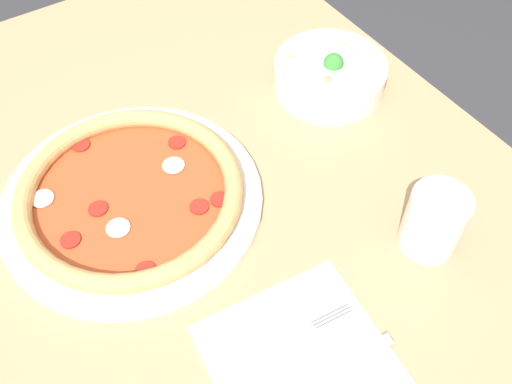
# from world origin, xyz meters

# --- Properties ---
(dining_table) EXTENTS (1.21, 0.81, 0.76)m
(dining_table) POSITION_xyz_m (0.00, 0.00, 0.65)
(dining_table) COLOR tan
(dining_table) RESTS_ON ground_plane
(pizza) EXTENTS (0.36, 0.36, 0.04)m
(pizza) POSITION_xyz_m (-0.09, -0.11, 0.78)
(pizza) COLOR white
(pizza) RESTS_ON dining_table
(bowl) EXTENTS (0.18, 0.18, 0.07)m
(bowl) POSITION_xyz_m (-0.13, 0.26, 0.79)
(bowl) COLOR white
(bowl) RESTS_ON dining_table
(napkin) EXTENTS (0.22, 0.22, 0.00)m
(napkin) POSITION_xyz_m (0.22, -0.05, 0.76)
(napkin) COLOR white
(napkin) RESTS_ON dining_table
(fork) EXTENTS (0.03, 0.18, 0.00)m
(fork) POSITION_xyz_m (0.19, -0.06, 0.77)
(fork) COLOR silver
(fork) RESTS_ON napkin
(knife) EXTENTS (0.03, 0.20, 0.01)m
(knife) POSITION_xyz_m (0.24, -0.06, 0.77)
(knife) COLOR silver
(knife) RESTS_ON napkin
(glass) EXTENTS (0.07, 0.07, 0.09)m
(glass) POSITION_xyz_m (0.18, 0.18, 0.81)
(glass) COLOR silver
(glass) RESTS_ON dining_table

